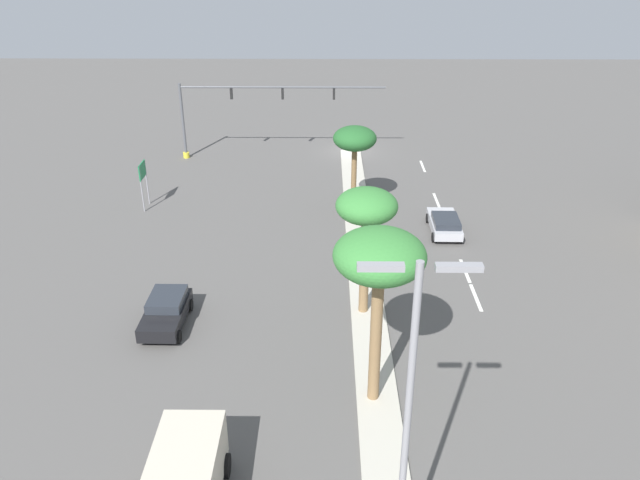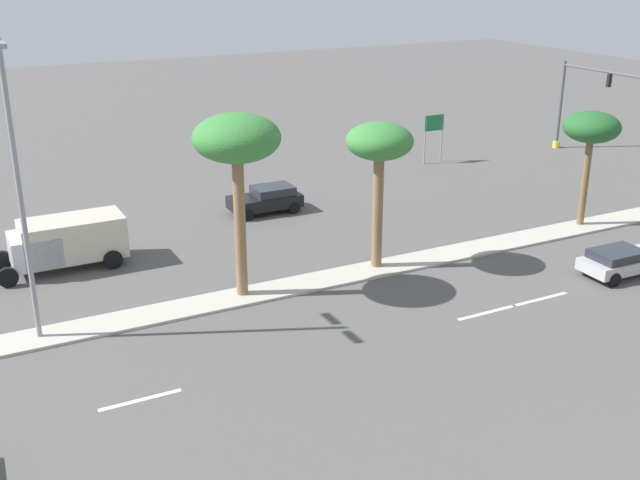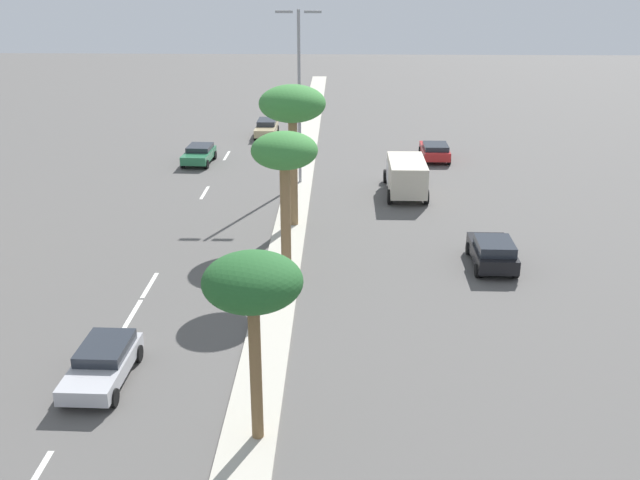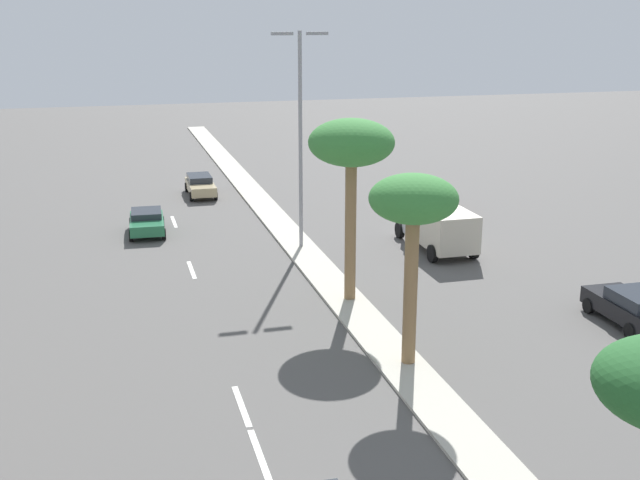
# 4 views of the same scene
# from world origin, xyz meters

# --- Properties ---
(ground_plane) EXTENTS (160.00, 160.00, 0.00)m
(ground_plane) POSITION_xyz_m (0.00, 35.03, 0.00)
(ground_plane) COLOR #565451
(lane_stripe_outboard) EXTENTS (0.20, 2.80, 0.01)m
(lane_stripe_outboard) POSITION_xyz_m (-6.02, 22.16, 0.01)
(lane_stripe_outboard) COLOR silver
(lane_stripe_outboard) RESTS_ON ground
(lane_stripe_trailing) EXTENTS (0.20, 2.80, 0.01)m
(lane_stripe_trailing) POSITION_xyz_m (-6.02, 25.15, 0.01)
(lane_stripe_trailing) COLOR silver
(lane_stripe_trailing) RESTS_ON ground
(lane_stripe_rear) EXTENTS (0.20, 2.80, 0.01)m
(lane_stripe_rear) POSITION_xyz_m (-6.02, 39.60, 0.01)
(lane_stripe_rear) COLOR silver
(lane_stripe_rear) RESTS_ON ground
(traffic_signal_gantry) EXTENTS (17.57, 0.53, 6.53)m
(traffic_signal_gantry) POSITION_xyz_m (9.79, 1.93, 4.43)
(traffic_signal_gantry) COLOR #515459
(traffic_signal_gantry) RESTS_ON ground
(directional_road_sign) EXTENTS (0.10, 1.58, 3.39)m
(directional_road_sign) POSITION_xyz_m (15.22, 12.93, 2.47)
(directional_road_sign) COLOR gray
(directional_road_sign) RESTS_ON ground
(palm_tree_right) EXTENTS (2.96, 2.96, 6.15)m
(palm_tree_right) POSITION_xyz_m (0.29, 13.68, 5.32)
(palm_tree_right) COLOR brown
(palm_tree_right) RESTS_ON median_curb
(palm_tree_near) EXTENTS (3.05, 3.05, 6.82)m
(palm_tree_near) POSITION_xyz_m (0.26, 26.64, 5.85)
(palm_tree_near) COLOR olive
(palm_tree_near) RESTS_ON median_curb
(palm_tree_outboard) EXTENTS (3.61, 3.61, 7.85)m
(palm_tree_outboard) POSITION_xyz_m (0.19, 33.44, 6.77)
(palm_tree_outboard) COLOR olive
(palm_tree_outboard) RESTS_ON median_curb
(street_lamp_outboard) EXTENTS (2.90, 0.24, 11.18)m
(street_lamp_outboard) POSITION_xyz_m (0.09, 41.88, 6.57)
(street_lamp_outboard) COLOR gray
(street_lamp_outboard) RESTS_ON median_curb
(sedan_black_leading) EXTENTS (2.07, 4.09, 1.49)m
(sedan_black_leading) POSITION_xyz_m (10.32, 27.85, 0.79)
(sedan_black_leading) COLOR black
(sedan_black_leading) RESTS_ON ground
(sedan_silver_rear) EXTENTS (2.02, 4.27, 1.27)m
(sedan_silver_rear) POSITION_xyz_m (-5.62, 17.00, 0.70)
(sedan_silver_rear) COLOR #B2B2B7
(sedan_silver_rear) RESTS_ON ground
(box_truck) EXTENTS (2.54, 5.92, 2.37)m
(box_truck) POSITION_xyz_m (7.02, 39.65, 1.32)
(box_truck) COLOR silver
(box_truck) RESTS_ON ground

